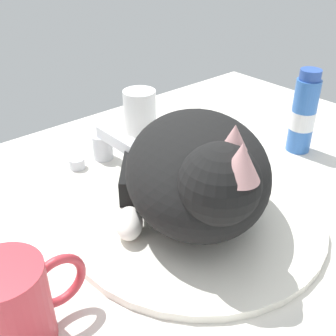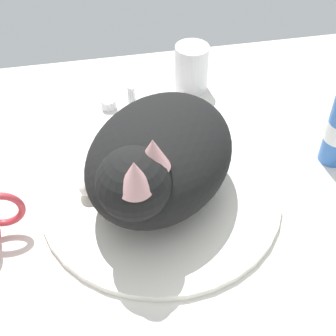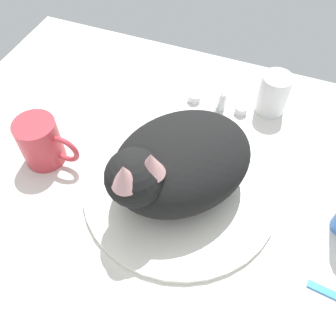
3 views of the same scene
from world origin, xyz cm
name	(u,v)px [view 3 (image 3 of 3)]	position (x,y,z in cm)	size (l,w,h in cm)	color
ground_plane	(180,193)	(0.00, 0.00, -1.50)	(110.00, 82.50, 3.00)	silver
sink_basin	(181,187)	(0.00, 0.00, 0.58)	(36.17, 36.17, 1.16)	white
faucet	(216,101)	(0.00, 22.10, 2.96)	(13.56, 11.79, 6.47)	silver
cat	(176,163)	(-0.76, -0.88, 8.66)	(30.68, 32.02, 17.07)	black
coffee_mug	(42,142)	(-27.20, -2.62, 4.84)	(12.27, 7.85, 9.69)	#C63842
rinse_cup	(273,94)	(11.00, 27.06, 4.50)	(6.35, 6.35, 8.99)	white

